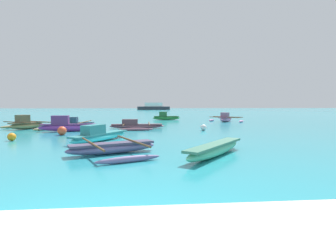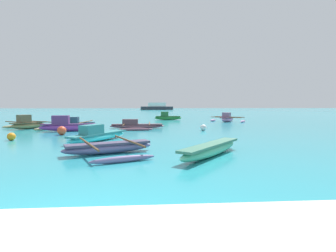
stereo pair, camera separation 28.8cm
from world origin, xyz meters
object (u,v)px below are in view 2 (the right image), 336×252
Objects in this scene: moored_boat_7 at (167,117)px; moored_boat_5 at (109,148)px; mooring_buoy_1 at (11,137)px; mooring_buoy_2 at (203,128)px; moored_boat_4 at (77,123)px; mooring_buoy_0 at (62,131)px; moored_boat_1 at (28,124)px; distant_ferry at (157,107)px; moored_boat_0 at (98,135)px; moored_boat_3 at (136,125)px; moored_boat_2 at (67,126)px; moored_boat_6 at (211,149)px; moored_boat_8 at (227,119)px.

moored_boat_5 is at bearing -98.04° from moored_boat_7.
moored_boat_5 is 10.42× the size of mooring_buoy_1.
moored_boat_7 reaches higher than moored_boat_5.
moored_boat_7 is 7.31× the size of mooring_buoy_2.
mooring_buoy_0 is (0.66, -5.74, -0.00)m from moored_boat_4.
mooring_buoy_2 is (12.32, -2.22, -0.13)m from moored_boat_1.
moored_boat_1 is 69.62m from distant_ferry.
moored_boat_1 reaches higher than moored_boat_5.
distant_ferry is at bearing 87.41° from moored_boat_4.
moored_boat_7 reaches higher than mooring_buoy_1.
moored_boat_0 is at bearing -93.86° from distant_ferry.
moored_boat_7 reaches higher than mooring_buoy_2.
moored_boat_1 is (-6.24, 6.80, 0.05)m from moored_boat_0.
mooring_buoy_1 is at bearing -92.83° from moored_boat_4.
moored_boat_3 is at bearing -92.98° from distant_ferry.
moored_boat_4 is at bearing 157.30° from mooring_buoy_2.
moored_boat_1 is at bearing -146.72° from moored_boat_4.
moored_boat_3 is at bearing 22.19° from moored_boat_2.
moored_boat_3 is 5.06m from moored_boat_4.
mooring_buoy_0 is 0.05× the size of distant_ferry.
moored_boat_2 is 4.50m from mooring_buoy_1.
mooring_buoy_1 is at bearing -133.17° from moored_boat_3.
distant_ferry is at bearing 24.46° from moored_boat_1.
moored_boat_6 is at bearing -101.66° from moored_boat_0.
moored_boat_2 reaches higher than mooring_buoy_1.
moored_boat_8 is at bearing 63.87° from mooring_buoy_2.
moored_boat_5 is (-0.49, -9.88, -0.01)m from moored_boat_3.
moored_boat_0 is 3.39m from moored_boat_5.
mooring_buoy_0 is (-4.06, -3.92, 0.03)m from moored_boat_3.
moored_boat_7 is at bearing 61.84° from mooring_buoy_1.
moored_boat_6 is at bearing -100.11° from mooring_buoy_2.
moored_boat_8 is (9.33, 16.51, 0.11)m from moored_boat_5.
moored_boat_2 is (3.35, -1.97, 0.02)m from moored_boat_1.
mooring_buoy_0 is at bearing 52.66° from mooring_buoy_1.
mooring_buoy_1 is 0.04× the size of distant_ferry.
moored_boat_4 is at bearing 94.65° from moored_boat_2.
moored_boat_7 reaches higher than mooring_buoy_0.
moored_boat_0 is at bearing -7.10° from mooring_buoy_1.
moored_boat_4 is 8.84× the size of mooring_buoy_2.
moored_boat_5 is 1.18× the size of moored_boat_8.
moored_boat_8 reaches higher than moored_boat_6.
mooring_buoy_0 is 73.16m from distant_ferry.
moored_boat_0 reaches higher than mooring_buoy_0.
moored_boat_4 reaches higher than mooring_buoy_0.
moored_boat_8 is at bearing -34.81° from moored_boat_1.
distant_ferry is at bearing 43.88° from moored_boat_8.
distant_ferry reaches higher than moored_boat_0.
mooring_buoy_0 is (0.35, -2.09, -0.11)m from moored_boat_2.
moored_boat_0 reaches higher than mooring_buoy_2.
moored_boat_4 is (3.03, 1.67, -0.09)m from moored_boat_1.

